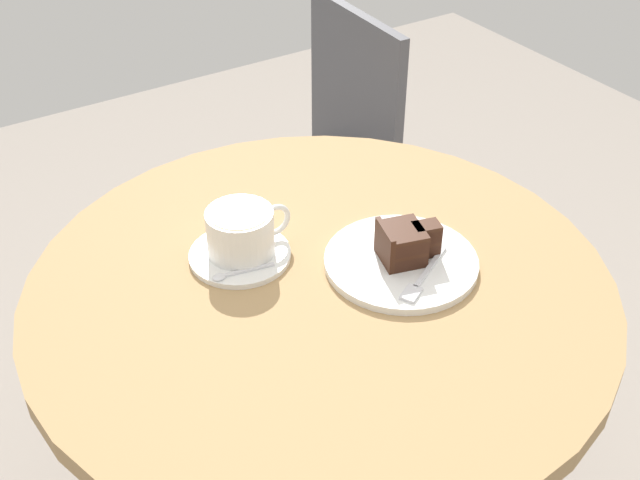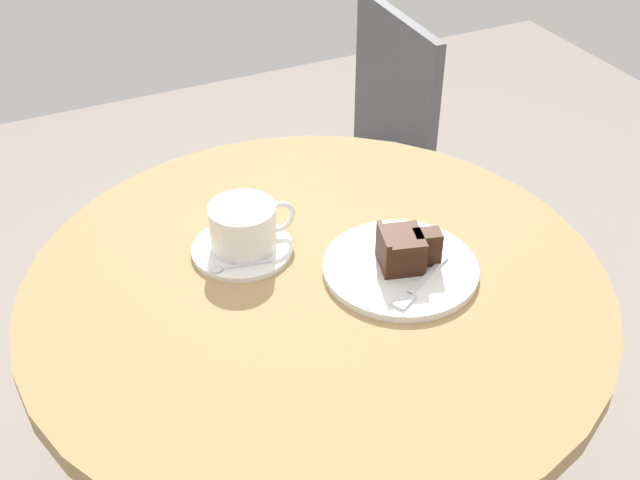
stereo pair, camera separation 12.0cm
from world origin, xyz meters
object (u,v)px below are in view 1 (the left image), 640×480
Objects in this scene: cafe_chair at (321,159)px; fork at (421,280)px; teaspoon at (236,273)px; cake_plate at (401,262)px; cake_slice at (405,243)px; napkin at (409,272)px; coffee_cup at (242,231)px; saucer at (240,255)px.

fork is at bearing -19.47° from cafe_chair.
teaspoon is 0.40× the size of cake_plate.
napkin is at bearing -107.16° from cake_slice.
coffee_cup is at bearing -77.09° from fork.
fork is 0.16× the size of cafe_chair.
saucer is at bearing -75.88° from fork.
fork is (-0.01, -0.06, 0.01)m from cake_plate.
cake_slice is 0.04m from napkin.
coffee_cup is at bearing 142.73° from cake_slice.
teaspoon is 0.59× the size of napkin.
cake_plate is 0.02m from napkin.
coffee_cup reaches higher than cake_slice.
saucer is at bearing 143.93° from cake_slice.
coffee_cup reaches higher than fork.
coffee_cup is 0.73m from cafe_chair.
cake_plate is 1.76× the size of fork.
teaspoon is 0.26m from napkin.
coffee_cup is 1.05× the size of fork.
cafe_chair is (0.47, 0.50, -0.23)m from saucer.
teaspoon reaches higher than saucer.
cake_slice reaches higher than cake_plate.
coffee_cup reaches higher than teaspoon.
fork is (0.18, -0.21, -0.03)m from coffee_cup.
fork reaches higher than napkin.
saucer reaches higher than napkin.
saucer is 0.18× the size of cafe_chair.
saucer is 1.18× the size of fork.
teaspoon is at bearing -124.71° from saucer.
saucer is at bearing 143.25° from cake_plate.
saucer is 0.72m from cafe_chair.
napkin is at bearing -42.08° from coffee_cup.
coffee_cup is 0.26m from napkin.
cake_plate is at bearing -36.75° from saucer.
cafe_chair is (0.27, 0.65, -0.27)m from cake_slice.
coffee_cup is 1.47× the size of teaspoon.
saucer is 0.25m from cake_plate.
napkin is (-0.00, -0.02, -0.00)m from cake_plate.
cafe_chair reaches higher than cake_slice.
teaspoon is 0.94× the size of cake_slice.
fork is at bearing 154.85° from teaspoon.
cake_slice reaches higher than fork.
coffee_cup is 0.25m from cake_slice.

